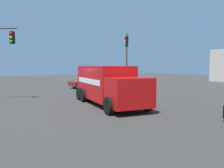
% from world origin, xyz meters
% --- Properties ---
extents(ground_plane, '(100.00, 100.00, 0.00)m').
position_xyz_m(ground_plane, '(0.00, 0.00, 0.00)').
color(ground_plane, '#33302D').
extents(delivery_truck, '(7.97, 3.93, 2.69)m').
position_xyz_m(delivery_truck, '(0.45, 0.13, 1.42)').
color(delivery_truck, red).
rests_on(delivery_truck, ground).
extents(traffic_light_secondary, '(3.84, 2.90, 6.03)m').
position_xyz_m(traffic_light_secondary, '(-6.37, 6.82, 3.99)').
color(traffic_light_secondary, '#38383D').
rests_on(traffic_light_secondary, ground).
extents(pickup_maroon, '(2.42, 5.27, 1.38)m').
position_xyz_m(pickup_maroon, '(-11.28, 5.02, 0.73)').
color(pickup_maroon, maroon).
rests_on(pickup_maroon, ground).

